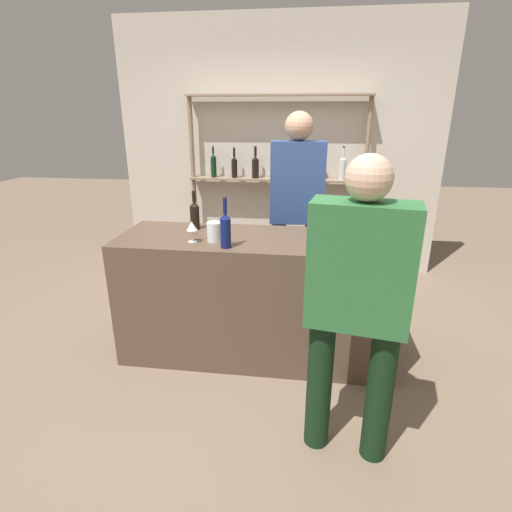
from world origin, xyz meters
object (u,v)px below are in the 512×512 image
object	(u,v)px
counter_bottle_1	(195,215)
wine_glass	(192,227)
server_behind_counter	(297,201)
counter_bottle_0	(359,233)
cork_jar	(215,232)
counter_bottle_2	(226,229)
customer_right	(357,297)

from	to	relation	value
counter_bottle_1	wine_glass	xyz separation A→B (m)	(0.07, -0.32, -0.00)
server_behind_counter	wine_glass	bearing A→B (deg)	-41.60
counter_bottle_0	cork_jar	size ratio (longest dim) A/B	2.34
counter_bottle_2	customer_right	size ratio (longest dim) A/B	0.21
counter_bottle_1	counter_bottle_2	size ratio (longest dim) A/B	0.88
counter_bottle_2	cork_jar	xyz separation A→B (m)	(-0.11, 0.13, -0.06)
counter_bottle_0	customer_right	size ratio (longest dim) A/B	0.20
wine_glass	customer_right	bearing A→B (deg)	-35.74
counter_bottle_2	customer_right	distance (m)	1.05
counter_bottle_0	counter_bottle_2	size ratio (longest dim) A/B	0.93
counter_bottle_1	counter_bottle_0	bearing A→B (deg)	-16.99
counter_bottle_2	server_behind_counter	bearing A→B (deg)	66.00
server_behind_counter	customer_right	world-z (taller)	server_behind_counter
cork_jar	counter_bottle_0	bearing A→B (deg)	-5.08
counter_bottle_2	server_behind_counter	xyz separation A→B (m)	(0.44, 0.98, -0.00)
wine_glass	customer_right	distance (m)	1.31
counter_bottle_0	server_behind_counter	size ratio (longest dim) A/B	0.18
counter_bottle_0	wine_glass	size ratio (longest dim) A/B	2.17
counter_bottle_0	wine_glass	world-z (taller)	counter_bottle_0
counter_bottle_1	customer_right	world-z (taller)	customer_right
counter_bottle_0	cork_jar	bearing A→B (deg)	174.92
counter_bottle_0	counter_bottle_2	distance (m)	0.88
customer_right	counter_bottle_2	bearing A→B (deg)	59.83
counter_bottle_1	counter_bottle_2	distance (m)	0.52
customer_right	wine_glass	bearing A→B (deg)	64.14
counter_bottle_0	server_behind_counter	world-z (taller)	server_behind_counter
counter_bottle_2	server_behind_counter	world-z (taller)	server_behind_counter
cork_jar	server_behind_counter	world-z (taller)	server_behind_counter
counter_bottle_1	cork_jar	xyz separation A→B (m)	(0.22, -0.28, -0.05)
customer_right	server_behind_counter	bearing A→B (deg)	22.32
counter_bottle_1	customer_right	size ratio (longest dim) A/B	0.18
wine_glass	cork_jar	size ratio (longest dim) A/B	1.08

